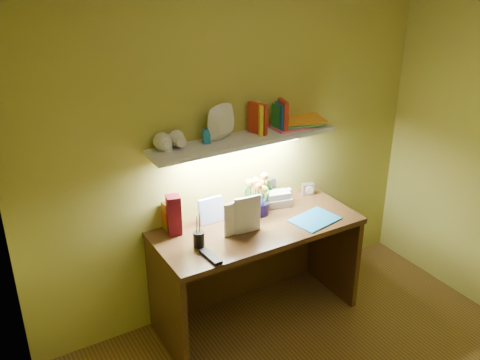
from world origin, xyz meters
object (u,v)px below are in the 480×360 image
(telephone, at_px, (277,197))
(whisky_bottle, at_px, (168,212))
(flower_bouquet, at_px, (257,193))
(desk_clock, at_px, (308,189))
(desk, at_px, (257,272))

(telephone, height_order, whisky_bottle, whisky_bottle)
(flower_bouquet, relative_size, whisky_bottle, 1.24)
(telephone, relative_size, whisky_bottle, 0.78)
(flower_bouquet, relative_size, desk_clock, 3.56)
(desk, distance_m, flower_bouquet, 0.56)
(desk, relative_size, telephone, 7.23)
(flower_bouquet, height_order, whisky_bottle, flower_bouquet)
(telephone, height_order, desk_clock, telephone)
(flower_bouquet, xyz_separation_m, desk_clock, (0.48, 0.05, -0.11))
(whisky_bottle, bearing_deg, telephone, -4.50)
(desk, bearing_deg, telephone, 34.37)
(telephone, distance_m, desk_clock, 0.29)
(flower_bouquet, bearing_deg, whisky_bottle, 170.84)
(desk, height_order, whisky_bottle, whisky_bottle)
(telephone, bearing_deg, flower_bouquet, -156.80)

